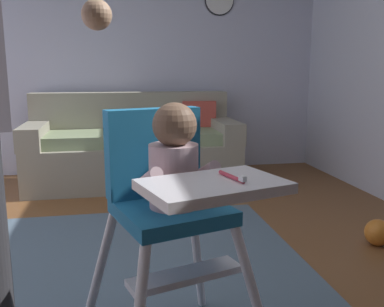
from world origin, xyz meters
name	(u,v)px	position (x,y,z in m)	size (l,w,h in m)	color
ground	(147,286)	(0.00, 0.00, -0.05)	(5.75, 6.58, 0.10)	brown
wall_far	(125,52)	(0.00, 2.52, 1.27)	(4.95, 0.06, 2.54)	silver
area_rug	(128,294)	(-0.10, -0.16, 0.00)	(2.02, 2.47, 0.01)	slate
couch	(134,148)	(0.05, 2.00, 0.33)	(1.98, 0.86, 0.86)	gray
high_chair	(172,187)	(0.05, -0.67, 0.68)	(0.74, 0.83, 0.98)	white
toy_ball	(378,232)	(1.46, 0.15, 0.08)	(0.17, 0.17, 0.17)	orange
wall_clock	(219,0)	(1.00, 2.48, 1.80)	(0.32, 0.04, 0.32)	white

